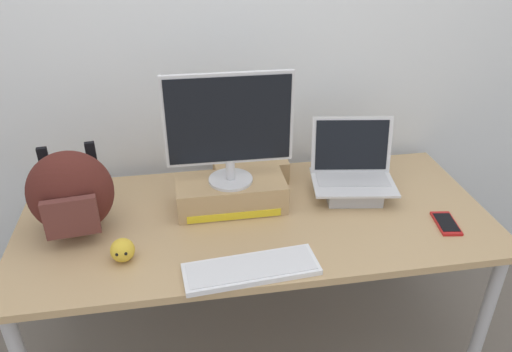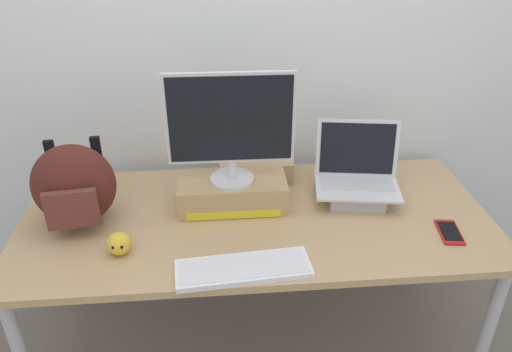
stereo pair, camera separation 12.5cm
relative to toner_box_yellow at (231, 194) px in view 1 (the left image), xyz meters
The scene contains 12 objects.
ground_plane 0.78m from the toner_box_yellow, 42.59° to the right, with size 20.00×20.00×0.00m, color #70665B.
back_wall 0.68m from the toner_box_yellow, 78.32° to the left, with size 7.00×0.10×2.60m, color silver.
desk 0.17m from the toner_box_yellow, 42.59° to the right, with size 1.84×0.81×0.71m.
toner_box_yellow is the anchor object (origin of this frame).
desktop_monitor 0.29m from the toner_box_yellow, 91.30° to the right, with size 0.48×0.17×0.44m.
open_laptop 0.51m from the toner_box_yellow, ahead, with size 0.37×0.29×0.31m.
external_keyboard 0.41m from the toner_box_yellow, 87.63° to the right, with size 0.47×0.19×0.02m.
messenger_backpack 0.60m from the toner_box_yellow, behind, with size 0.33×0.27×0.33m.
coffee_mug 0.63m from the toner_box_yellow, 161.82° to the left, with size 0.12×0.08×0.09m.
cell_phone 0.84m from the toner_box_yellow, 18.13° to the right, with size 0.10×0.16×0.01m.
plush_toy 0.49m from the toner_box_yellow, 146.24° to the right, with size 0.08×0.08×0.08m.
toner_box_cyan 0.25m from the toner_box_yellow, 63.29° to the left, with size 0.32×0.18×0.10m.
Camera 1 is at (-0.27, -1.59, 1.81)m, focal length 34.45 mm.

